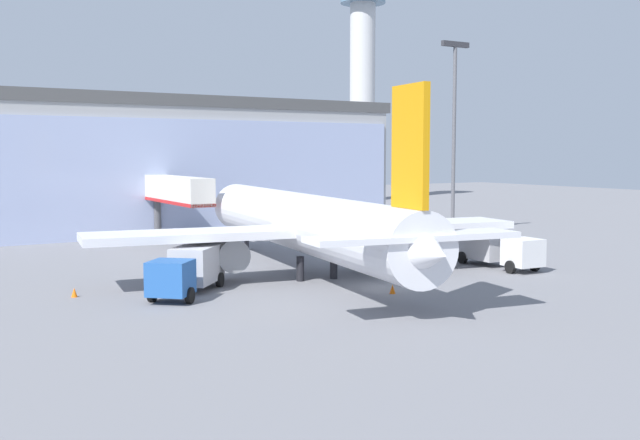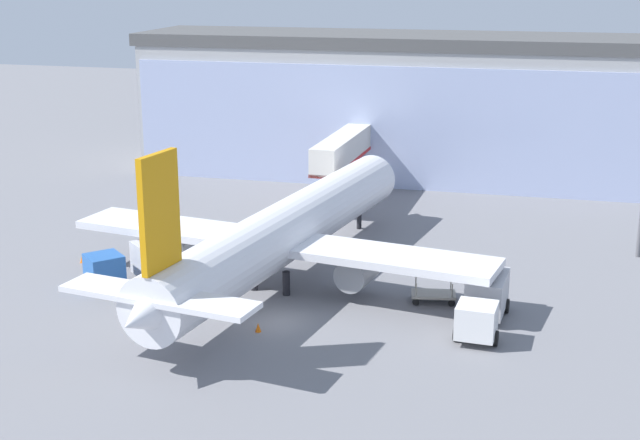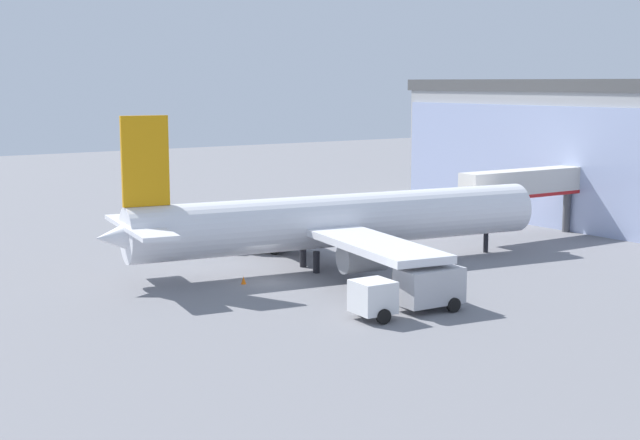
{
  "view_description": "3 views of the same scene",
  "coord_description": "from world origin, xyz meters",
  "px_view_note": "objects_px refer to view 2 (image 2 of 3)",
  "views": [
    {
      "loc": [
        -26.27,
        -37.0,
        8.29
      ],
      "look_at": [
        0.84,
        8.55,
        3.5
      ],
      "focal_mm": 42.0,
      "sensor_mm": 36.0,
      "label": 1
    },
    {
      "loc": [
        16.0,
        -47.4,
        20.76
      ],
      "look_at": [
        1.01,
        6.91,
        4.5
      ],
      "focal_mm": 50.0,
      "sensor_mm": 36.0,
      "label": 2
    },
    {
      "loc": [
        52.56,
        -31.03,
        13.85
      ],
      "look_at": [
        -1.8,
        5.57,
        3.67
      ],
      "focal_mm": 50.0,
      "sensor_mm": 36.0,
      "label": 3
    }
  ],
  "objects_px": {
    "catering_truck": "(145,260)",
    "baggage_cart": "(433,294)",
    "jet_bridge": "(344,150)",
    "airplane": "(283,233)",
    "fuel_truck": "(484,302)",
    "safety_cone_nose": "(258,327)",
    "safety_cone_wingtip": "(82,259)"
  },
  "relations": [
    {
      "from": "catering_truck",
      "to": "safety_cone_wingtip",
      "type": "bearing_deg",
      "value": -68.63
    },
    {
      "from": "jet_bridge",
      "to": "fuel_truck",
      "type": "height_order",
      "value": "jet_bridge"
    },
    {
      "from": "catering_truck",
      "to": "fuel_truck",
      "type": "bearing_deg",
      "value": 127.48
    },
    {
      "from": "fuel_truck",
      "to": "baggage_cart",
      "type": "bearing_deg",
      "value": -128.06
    },
    {
      "from": "catering_truck",
      "to": "fuel_truck",
      "type": "height_order",
      "value": "same"
    },
    {
      "from": "jet_bridge",
      "to": "safety_cone_nose",
      "type": "relative_size",
      "value": 26.09
    },
    {
      "from": "safety_cone_nose",
      "to": "airplane",
      "type": "bearing_deg",
      "value": 97.41
    },
    {
      "from": "jet_bridge",
      "to": "fuel_truck",
      "type": "relative_size",
      "value": 1.94
    },
    {
      "from": "baggage_cart",
      "to": "safety_cone_wingtip",
      "type": "height_order",
      "value": "baggage_cart"
    },
    {
      "from": "catering_truck",
      "to": "baggage_cart",
      "type": "xyz_separation_m",
      "value": [
        19.44,
        1.29,
        -0.97
      ]
    },
    {
      "from": "jet_bridge",
      "to": "fuel_truck",
      "type": "xyz_separation_m",
      "value": [
        14.98,
        -25.81,
        -3.27
      ]
    },
    {
      "from": "safety_cone_nose",
      "to": "catering_truck",
      "type": "bearing_deg",
      "value": 148.72
    },
    {
      "from": "jet_bridge",
      "to": "safety_cone_nose",
      "type": "distance_m",
      "value": 30.8
    },
    {
      "from": "jet_bridge",
      "to": "airplane",
      "type": "relative_size",
      "value": 0.4
    },
    {
      "from": "jet_bridge",
      "to": "safety_cone_nose",
      "type": "height_order",
      "value": "jet_bridge"
    },
    {
      "from": "baggage_cart",
      "to": "safety_cone_wingtip",
      "type": "relative_size",
      "value": 5.54
    },
    {
      "from": "jet_bridge",
      "to": "safety_cone_wingtip",
      "type": "xyz_separation_m",
      "value": [
        -13.99,
        -21.89,
        -4.47
      ]
    },
    {
      "from": "baggage_cart",
      "to": "safety_cone_nose",
      "type": "xyz_separation_m",
      "value": [
        -9.19,
        -7.52,
        -0.23
      ]
    },
    {
      "from": "jet_bridge",
      "to": "baggage_cart",
      "type": "height_order",
      "value": "jet_bridge"
    },
    {
      "from": "airplane",
      "to": "jet_bridge",
      "type": "bearing_deg",
      "value": 11.81
    },
    {
      "from": "safety_cone_nose",
      "to": "safety_cone_wingtip",
      "type": "relative_size",
      "value": 1.0
    },
    {
      "from": "airplane",
      "to": "catering_truck",
      "type": "relative_size",
      "value": 5.24
    },
    {
      "from": "airplane",
      "to": "fuel_truck",
      "type": "bearing_deg",
      "value": -97.2
    },
    {
      "from": "baggage_cart",
      "to": "safety_cone_nose",
      "type": "relative_size",
      "value": 5.54
    },
    {
      "from": "catering_truck",
      "to": "baggage_cart",
      "type": "bearing_deg",
      "value": 135.41
    },
    {
      "from": "catering_truck",
      "to": "safety_cone_nose",
      "type": "distance_m",
      "value": 12.06
    },
    {
      "from": "baggage_cart",
      "to": "safety_cone_wingtip",
      "type": "distance_m",
      "value": 25.59
    },
    {
      "from": "airplane",
      "to": "safety_cone_nose",
      "type": "distance_m",
      "value": 9.07
    },
    {
      "from": "airplane",
      "to": "safety_cone_wingtip",
      "type": "bearing_deg",
      "value": 98.12
    },
    {
      "from": "jet_bridge",
      "to": "airplane",
      "type": "xyz_separation_m",
      "value": [
        1.3,
        -21.98,
        -1.23
      ]
    },
    {
      "from": "safety_cone_nose",
      "to": "fuel_truck",
      "type": "bearing_deg",
      "value": 19.99
    },
    {
      "from": "safety_cone_nose",
      "to": "safety_cone_wingtip",
      "type": "xyz_separation_m",
      "value": [
        -16.38,
        8.49,
        0.0
      ]
    }
  ]
}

